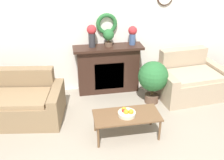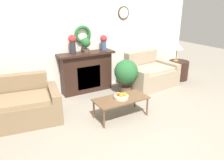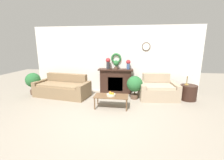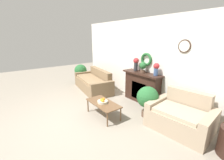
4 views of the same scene
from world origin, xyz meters
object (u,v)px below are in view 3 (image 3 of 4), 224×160
at_px(coffee_table, 111,97).
at_px(fruit_bowl, 111,94).
at_px(loveseat_right, 158,90).
at_px(potted_plant_floor_by_loveseat, 135,85).
at_px(table_lamp, 188,73).
at_px(fireplace, 116,81).
at_px(vase_on_mantel_left, 108,62).
at_px(vase_on_mantel_right, 128,64).
at_px(couch_left, 63,88).
at_px(potted_plant_on_mantel, 116,64).
at_px(side_table_by_loveseat, 188,92).
at_px(potted_plant_floor_by_couch, 33,81).

distance_m(coffee_table, fruit_bowl, 0.08).
height_order(loveseat_right, potted_plant_floor_by_loveseat, loveseat_right).
height_order(table_lamp, potted_plant_floor_by_loveseat, table_lamp).
relative_size(fireplace, table_lamp, 2.64).
distance_m(fireplace, vase_on_mantel_left, 0.82).
bearing_deg(vase_on_mantel_right, couch_left, -164.58).
xyz_separation_m(fireplace, vase_on_mantel_right, (0.50, 0.01, 0.72)).
bearing_deg(potted_plant_floor_by_loveseat, potted_plant_on_mantel, 140.78).
xyz_separation_m(couch_left, vase_on_mantel_right, (2.50, 0.69, 0.92)).
bearing_deg(couch_left, fruit_bowl, -15.36).
distance_m(couch_left, vase_on_mantel_left, 2.06).
bearing_deg(potted_plant_floor_by_loveseat, table_lamp, 6.30).
height_order(coffee_table, potted_plant_on_mantel, potted_plant_on_mantel).
xyz_separation_m(table_lamp, vase_on_mantel_left, (-2.94, 0.43, 0.29)).
height_order(coffee_table, vase_on_mantel_right, vase_on_mantel_right).
xyz_separation_m(couch_left, potted_plant_on_mantel, (2.01, 0.67, 0.91)).
relative_size(loveseat_right, potted_plant_on_mantel, 4.16).
bearing_deg(potted_plant_on_mantel, couch_left, -161.57).
distance_m(couch_left, potted_plant_on_mantel, 2.30).
bearing_deg(vase_on_mantel_right, potted_plant_floor_by_loveseat, -67.27).
distance_m(fireplace, table_lamp, 2.70).
distance_m(couch_left, side_table_by_loveseat, 4.70).
height_order(table_lamp, potted_plant_on_mantel, potted_plant_on_mantel).
bearing_deg(coffee_table, table_lamp, 23.79).
bearing_deg(fruit_bowl, side_table_by_loveseat, 22.38).
relative_size(vase_on_mantel_right, potted_plant_on_mantel, 1.09).
relative_size(fireplace, coffee_table, 1.33).
distance_m(couch_left, fruit_bowl, 2.22).
bearing_deg(vase_on_mantel_left, coffee_table, -77.46).
bearing_deg(potted_plant_floor_by_loveseat, coffee_table, -128.03).
relative_size(couch_left, vase_on_mantel_right, 5.75).
bearing_deg(vase_on_mantel_right, potted_plant_on_mantel, -177.66).
bearing_deg(fruit_bowl, coffee_table, 67.90).
bearing_deg(loveseat_right, fruit_bowl, -150.06).
relative_size(fireplace, vase_on_mantel_right, 3.69).
relative_size(side_table_by_loveseat, potted_plant_floor_by_couch, 0.66).
distance_m(fruit_bowl, potted_plant_floor_by_loveseat, 1.21).
xyz_separation_m(loveseat_right, vase_on_mantel_left, (-1.94, 0.46, 0.95)).
relative_size(vase_on_mantel_left, potted_plant_floor_by_loveseat, 0.52).
height_order(fireplace, loveseat_right, fireplace).
bearing_deg(side_table_by_loveseat, loveseat_right, 178.19).
xyz_separation_m(couch_left, side_table_by_loveseat, (4.70, 0.20, -0.03)).
bearing_deg(couch_left, side_table_by_loveseat, 11.04).
bearing_deg(potted_plant_on_mantel, potted_plant_floor_by_loveseat, -39.22).
relative_size(couch_left, potted_plant_on_mantel, 6.29).
xyz_separation_m(coffee_table, vase_on_mantel_right, (0.47, 1.58, 0.87)).
xyz_separation_m(fireplace, side_table_by_loveseat, (2.70, -0.48, -0.24)).
relative_size(side_table_by_loveseat, table_lamp, 1.08).
height_order(table_lamp, vase_on_mantel_right, vase_on_mantel_right).
relative_size(couch_left, table_lamp, 4.11).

